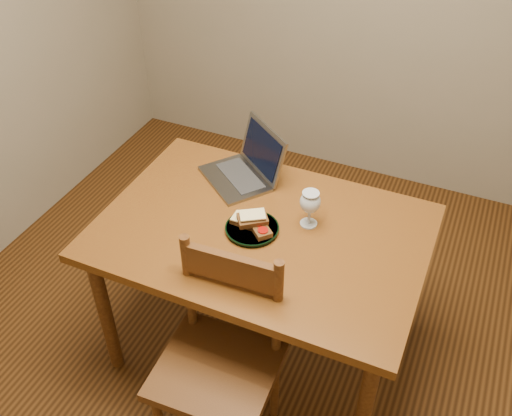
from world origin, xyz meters
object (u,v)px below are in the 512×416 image
at_px(laptop, 248,165).
at_px(table, 262,244).
at_px(milk_glass, 310,209).
at_px(plate, 252,229).
at_px(chair, 219,356).

bearing_deg(laptop, table, -19.16).
bearing_deg(laptop, milk_glass, 8.44).
bearing_deg(plate, milk_glass, 33.83).
bearing_deg(milk_glass, chair, -103.06).
bearing_deg(table, chair, -86.39).
distance_m(table, milk_glass, 0.25).
height_order(plate, milk_glass, milk_glass).
relative_size(plate, milk_glass, 1.33).
distance_m(table, plate, 0.10).
bearing_deg(chair, laptop, 103.69).
distance_m(plate, laptop, 0.37).
xyz_separation_m(plate, laptop, (-0.17, 0.33, 0.05)).
height_order(table, laptop, laptop).
height_order(chair, plate, chair).
distance_m(chair, laptop, 0.85).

